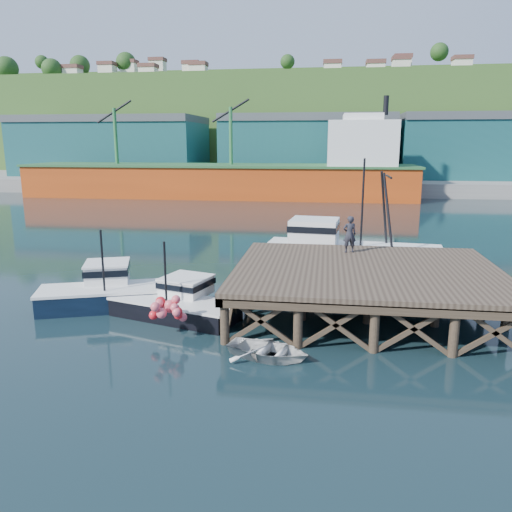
% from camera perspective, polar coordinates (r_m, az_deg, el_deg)
% --- Properties ---
extents(ground, '(300.00, 300.00, 0.00)m').
position_cam_1_polar(ground, '(24.22, -0.86, -5.73)').
color(ground, black).
rests_on(ground, ground).
extents(wharf, '(12.00, 10.00, 2.62)m').
position_cam_1_polar(wharf, '(23.29, 12.54, -1.81)').
color(wharf, brown).
rests_on(wharf, ground).
extents(far_quay, '(160.00, 40.00, 2.00)m').
position_cam_1_polar(far_quay, '(92.98, 5.91, 8.66)').
color(far_quay, gray).
rests_on(far_quay, ground).
extents(warehouse_left, '(32.00, 16.00, 9.00)m').
position_cam_1_polar(warehouse_left, '(95.79, -16.02, 11.66)').
color(warehouse_left, '#1A5358').
rests_on(warehouse_left, far_quay).
extents(warehouse_mid, '(28.00, 16.00, 9.00)m').
position_cam_1_polar(warehouse_mid, '(87.75, 5.86, 12.01)').
color(warehouse_mid, '#1A5358').
rests_on(warehouse_mid, far_quay).
extents(warehouse_right, '(30.00, 16.00, 9.00)m').
position_cam_1_polar(warehouse_right, '(91.57, 25.32, 10.91)').
color(warehouse_right, '#1A5358').
rests_on(warehouse_right, far_quay).
extents(cargo_ship, '(55.50, 10.00, 13.75)m').
position_cam_1_polar(cargo_ship, '(71.82, -1.62, 9.35)').
color(cargo_ship, '#BF4111').
rests_on(cargo_ship, ground).
extents(hillside, '(220.00, 50.00, 22.00)m').
position_cam_1_polar(hillside, '(122.77, 6.60, 14.32)').
color(hillside, '#2D511E').
rests_on(hillside, ground).
extents(boat_navy, '(6.61, 4.45, 3.89)m').
position_cam_1_polar(boat_navy, '(25.04, -16.68, -3.78)').
color(boat_navy, black).
rests_on(boat_navy, ground).
extents(boat_black, '(6.21, 5.15, 3.61)m').
position_cam_1_polar(boat_black, '(22.92, -8.97, -5.23)').
color(boat_black, black).
rests_on(boat_black, ground).
extents(trawler, '(10.56, 4.74, 6.85)m').
position_cam_1_polar(trawler, '(29.88, 10.50, 0.46)').
color(trawler, '#C4B77F').
rests_on(trawler, ground).
extents(dinghy, '(3.58, 2.98, 0.64)m').
position_cam_1_polar(dinghy, '(18.53, 1.39, -10.69)').
color(dinghy, silver).
rests_on(dinghy, ground).
extents(dockworker, '(0.78, 0.59, 1.91)m').
position_cam_1_polar(dockworker, '(26.24, 10.64, 2.46)').
color(dockworker, '#212129').
rests_on(dockworker, wharf).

